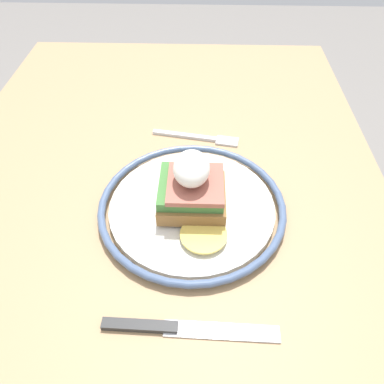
{
  "coord_description": "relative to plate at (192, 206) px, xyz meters",
  "views": [
    {
      "loc": [
        0.31,
        0.06,
        1.13
      ],
      "look_at": [
        -0.02,
        0.05,
        0.78
      ],
      "focal_mm": 35.0,
      "sensor_mm": 36.0,
      "label": 1
    }
  ],
  "objects": [
    {
      "name": "dining_table",
      "position": [
        0.02,
        -0.05,
        -0.13
      ],
      "size": [
        1.09,
        0.66,
        0.75
      ],
      "color": "tan",
      "rests_on": "ground_plane"
    },
    {
      "name": "plate",
      "position": [
        0.0,
        0.0,
        0.0
      ],
      "size": [
        0.25,
        0.25,
        0.02
      ],
      "color": "silver",
      "rests_on": "dining_table"
    },
    {
      "name": "sandwich",
      "position": [
        0.0,
        0.0,
        0.04
      ],
      "size": [
        0.13,
        0.09,
        0.08
      ],
      "color": "olive",
      "rests_on": "plate"
    },
    {
      "name": "fork",
      "position": [
        -0.16,
        0.01,
        -0.01
      ],
      "size": [
        0.04,
        0.14,
        0.0
      ],
      "color": "silver",
      "rests_on": "dining_table"
    },
    {
      "name": "knife",
      "position": [
        0.17,
        -0.01,
        -0.01
      ],
      "size": [
        0.02,
        0.19,
        0.01
      ],
      "color": "#2D2D2D",
      "rests_on": "dining_table"
    }
  ]
}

